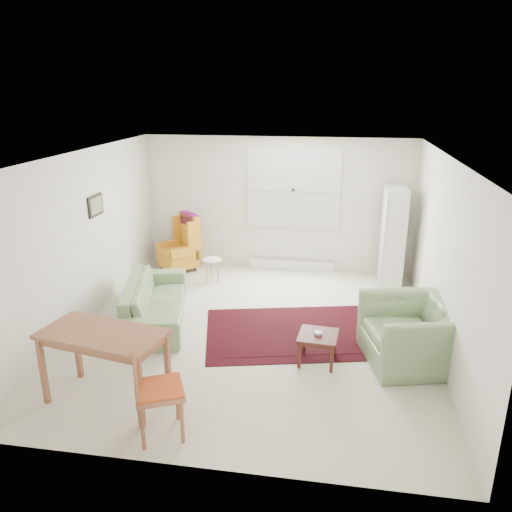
% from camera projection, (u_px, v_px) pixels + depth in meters
% --- Properties ---
extents(room, '(5.04, 5.54, 2.51)m').
position_uv_depth(room, '(256.00, 244.00, 6.96)').
color(room, beige).
rests_on(room, ground).
extents(rug, '(2.96, 2.26, 0.03)m').
position_uv_depth(rug, '(299.00, 332.00, 7.14)').
color(rug, black).
rests_on(rug, ground).
extents(sofa, '(1.34, 2.25, 0.85)m').
position_uv_depth(sofa, '(155.00, 293.00, 7.42)').
color(sofa, '#759865').
rests_on(sofa, ground).
extents(armchair, '(1.31, 1.42, 0.94)m').
position_uv_depth(armchair, '(411.00, 328.00, 6.26)').
color(armchair, '#759865').
rests_on(armchair, ground).
extents(wingback_chair, '(0.91, 0.91, 1.09)m').
position_uv_depth(wingback_chair, '(177.00, 243.00, 9.41)').
color(wingback_chair, orange).
rests_on(wingback_chair, ground).
extents(coffee_table, '(0.52, 0.52, 0.39)m').
position_uv_depth(coffee_table, '(318.00, 348.00, 6.32)').
color(coffee_table, '#461C15').
rests_on(coffee_table, ground).
extents(stool, '(0.36, 0.36, 0.43)m').
position_uv_depth(stool, '(212.00, 270.00, 8.96)').
color(stool, white).
rests_on(stool, ground).
extents(cabinet, '(0.38, 0.70, 1.72)m').
position_uv_depth(cabinet, '(393.00, 237.00, 8.68)').
color(cabinet, white).
rests_on(cabinet, ground).
extents(desk, '(1.44, 0.92, 0.85)m').
position_uv_depth(desk, '(106.00, 367.00, 5.47)').
color(desk, '#985C3D').
rests_on(desk, ground).
extents(desk_chair, '(0.62, 0.62, 1.07)m').
position_uv_depth(desk_chair, '(159.00, 388.00, 4.89)').
color(desk_chair, '#985C3D').
rests_on(desk_chair, ground).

